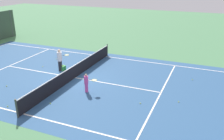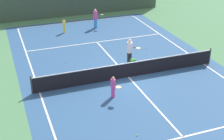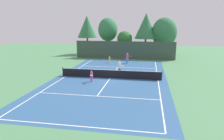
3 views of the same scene
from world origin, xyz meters
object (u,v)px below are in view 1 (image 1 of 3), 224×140
at_px(tennis_ball_6, 192,80).
at_px(tennis_ball_7, 7,86).
at_px(tennis_ball_8, 50,103).
at_px(ball_crate, 63,68).
at_px(tennis_ball_5, 8,106).
at_px(tennis_ball_9, 56,59).
at_px(tennis_ball_4, 140,103).
at_px(player_2, 60,60).
at_px(tennis_ball_0, 179,102).
at_px(tennis_ball_1, 43,67).
at_px(tennis_ball_3, 39,49).
at_px(player_1, 87,83).

height_order(tennis_ball_6, tennis_ball_7, same).
height_order(tennis_ball_7, tennis_ball_8, same).
xyz_separation_m(ball_crate, tennis_ball_5, (-6.21, -0.30, -0.15)).
bearing_deg(tennis_ball_9, tennis_ball_4, -118.04).
relative_size(player_2, tennis_ball_9, 26.74).
bearing_deg(tennis_ball_0, tennis_ball_7, 101.53).
height_order(tennis_ball_5, tennis_ball_9, same).
bearing_deg(tennis_ball_6, tennis_ball_7, 117.59).
bearing_deg(tennis_ball_5, tennis_ball_9, 16.22).
bearing_deg(tennis_ball_8, tennis_ball_1, 41.43).
distance_m(ball_crate, tennis_ball_7, 4.52).
height_order(tennis_ball_3, tennis_ball_7, same).
relative_size(ball_crate, tennis_ball_6, 6.45).
height_order(player_2, tennis_ball_6, player_2).
height_order(player_2, tennis_ball_1, player_2).
height_order(player_1, tennis_ball_9, player_1).
distance_m(tennis_ball_0, tennis_ball_5, 10.03).
height_order(tennis_ball_8, tennis_ball_9, same).
bearing_deg(tennis_ball_1, tennis_ball_7, -177.86).
relative_size(tennis_ball_4, tennis_ball_8, 1.00).
height_order(ball_crate, tennis_ball_6, ball_crate).
bearing_deg(tennis_ball_9, tennis_ball_6, -90.77).
bearing_deg(tennis_ball_6, player_1, 127.07).
relative_size(player_1, tennis_ball_8, 19.04).
bearing_deg(tennis_ball_1, player_1, -115.51).
xyz_separation_m(tennis_ball_4, tennis_ball_9, (4.99, 9.38, 0.00)).
height_order(ball_crate, tennis_ball_4, ball_crate).
height_order(tennis_ball_0, tennis_ball_4, same).
xyz_separation_m(ball_crate, tennis_ball_7, (-4.12, 1.84, -0.15)).
distance_m(tennis_ball_5, tennis_ball_7, 2.99).
xyz_separation_m(tennis_ball_1, tennis_ball_6, (1.97, -11.73, 0.00)).
height_order(player_2, tennis_ball_0, player_2).
bearing_deg(tennis_ball_1, tennis_ball_0, -99.07).
xyz_separation_m(ball_crate, tennis_ball_0, (-1.84, -9.32, -0.15)).
height_order(tennis_ball_0, tennis_ball_8, same).
bearing_deg(tennis_ball_5, tennis_ball_8, -59.19).
bearing_deg(player_2, tennis_ball_1, 86.65).
bearing_deg(player_1, ball_crate, 53.07).
xyz_separation_m(tennis_ball_0, tennis_ball_7, (-2.28, 11.17, 0.00)).
height_order(tennis_ball_5, tennis_ball_6, same).
relative_size(player_1, player_2, 0.71).
relative_size(tennis_ball_5, tennis_ball_6, 1.00).
bearing_deg(ball_crate, tennis_ball_8, -154.57).
bearing_deg(tennis_ball_9, tennis_ball_5, -163.78).
xyz_separation_m(tennis_ball_5, tennis_ball_8, (1.23, -2.07, 0.00)).
height_order(player_1, tennis_ball_8, player_1).
xyz_separation_m(player_2, ball_crate, (0.15, -0.14, -0.73)).
distance_m(tennis_ball_0, tennis_ball_6, 3.80).
bearing_deg(player_1, tennis_ball_8, 151.45).
relative_size(player_2, tennis_ball_4, 26.74).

